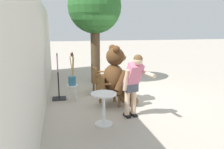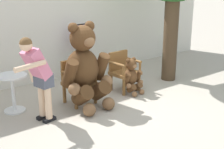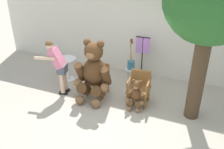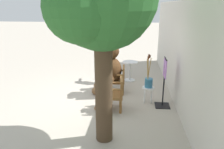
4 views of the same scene
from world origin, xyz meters
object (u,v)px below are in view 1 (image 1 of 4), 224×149
person_visitor (133,81)px  white_stool (72,88)px  wooden_chair_right (100,79)px  teddy_bear_large (117,76)px  patio_tree (96,9)px  round_side_table (104,105)px  teddy_bear_small (108,81)px  wooden_chair_left (107,89)px  clothing_display_stand (58,75)px  brush_bucket (72,79)px

person_visitor → white_stool: size_ratio=3.33×
wooden_chair_right → teddy_bear_large: bearing=-167.1°
wooden_chair_right → patio_tree: patio_tree is taller
round_side_table → patio_tree: patio_tree is taller
teddy_bear_small → round_side_table: teddy_bear_small is taller
wooden_chair_right → round_side_table: bearing=171.8°
teddy_bear_large → teddy_bear_small: teddy_bear_large is taller
person_visitor → wooden_chair_left: bearing=21.2°
teddy_bear_small → wooden_chair_right: bearing=91.4°
wooden_chair_right → teddy_bear_small: size_ratio=1.09×
person_visitor → clothing_display_stand: size_ratio=1.12×
clothing_display_stand → wooden_chair_right: bearing=-76.2°
white_stool → round_side_table: (-1.84, -0.56, 0.09)m
wooden_chair_right → clothing_display_stand: clothing_display_stand is taller
white_stool → round_side_table: size_ratio=0.64×
person_visitor → round_side_table: person_visitor is taller
teddy_bear_large → round_side_table: 1.40m
teddy_bear_small → teddy_bear_large: bearing=179.3°
teddy_bear_large → clothing_display_stand: bearing=61.3°
person_visitor → round_side_table: 0.89m
teddy_bear_large → person_visitor: bearing=-173.3°
wooden_chair_right → person_visitor: (-2.19, -0.39, 0.45)m
teddy_bear_small → white_stool: bearing=114.5°
wooden_chair_left → teddy_bear_large: teddy_bear_large is taller
round_side_table → wooden_chair_right: bearing=-8.2°
teddy_bear_small → patio_tree: patio_tree is taller
teddy_bear_small → brush_bucket: size_ratio=0.83×
person_visitor → clothing_display_stand: person_visitor is taller
patio_tree → wooden_chair_right: bearing=174.1°
patio_tree → wooden_chair_left: bearing=176.7°
brush_bucket → round_side_table: (-1.84, -0.56, -0.20)m
person_visitor → brush_bucket: size_ratio=1.60×
person_visitor → brush_bucket: (1.65, 1.29, -0.27)m
wooden_chair_left → wooden_chair_right: bearing=-0.0°
wooden_chair_left → person_visitor: (-1.01, -0.39, 0.45)m
person_visitor → patio_tree: bearing=3.7°
person_visitor → white_stool: bearing=38.1°
person_visitor → brush_bucket: 2.12m
brush_bucket → patio_tree: size_ratio=0.25×
wooden_chair_left → patio_tree: (2.65, -0.15, 2.30)m
wooden_chair_right → person_visitor: size_ratio=0.56×
white_stool → patio_tree: 3.30m
wooden_chair_left → white_stool: size_ratio=1.87×
wooden_chair_right → white_stool: wooden_chair_right is taller
clothing_display_stand → teddy_bear_large: bearing=-118.7°
brush_bucket → round_side_table: size_ratio=1.33×
wooden_chair_right → teddy_bear_small: 0.29m
white_stool → clothing_display_stand: bearing=60.9°
wooden_chair_left → clothing_display_stand: (0.86, 1.30, 0.26)m
wooden_chair_left → patio_tree: bearing=-3.3°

